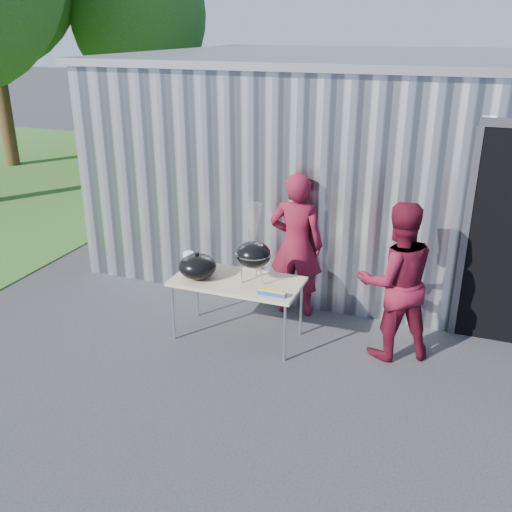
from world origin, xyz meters
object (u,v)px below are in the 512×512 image
at_px(kettle_grill, 253,247).
at_px(person_bystander, 396,281).
at_px(folding_table, 237,283).
at_px(person_cook, 296,245).

distance_m(kettle_grill, person_bystander, 1.62).
bearing_deg(folding_table, person_bystander, 8.61).
xyz_separation_m(kettle_grill, person_bystander, (1.58, 0.23, -0.27)).
height_order(folding_table, person_bystander, person_bystander).
xyz_separation_m(folding_table, person_bystander, (1.76, 0.27, 0.19)).
bearing_deg(person_bystander, person_cook, -51.03).
distance_m(person_cook, person_bystander, 1.45).
relative_size(folding_table, person_bystander, 0.83).
xyz_separation_m(folding_table, person_cook, (0.44, 0.87, 0.22)).
distance_m(kettle_grill, person_cook, 0.91).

